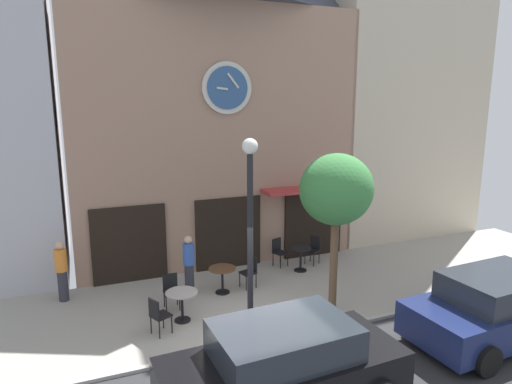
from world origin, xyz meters
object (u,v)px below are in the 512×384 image
object	(u,v)px
cafe_table_leftmost	(222,275)
parked_car_navy	(497,307)
cafe_chair_facing_wall	(171,288)
cafe_chair_outer	(250,269)
pedestrian_blue	(189,264)
cafe_table_near_door	(182,299)
pedestrian_orange	(62,270)
street_lamp	(250,236)
cafe_chair_mid_row	(279,250)
parked_car_black	(283,366)
street_tree	(336,191)
cafe_chair_curbside	(158,314)
cafe_chair_corner	(314,248)
cafe_table_center_left	(301,255)

from	to	relation	value
cafe_table_leftmost	parked_car_navy	world-z (taller)	parked_car_navy
cafe_chair_facing_wall	parked_car_navy	bearing A→B (deg)	-33.16
cafe_chair_outer	cafe_table_leftmost	bearing A→B (deg)	-173.95
pedestrian_blue	cafe_table_near_door	bearing A→B (deg)	-109.88
pedestrian_orange	street_lamp	bearing A→B (deg)	-38.12
cafe_chair_mid_row	pedestrian_blue	xyz separation A→B (m)	(-3.22, -1.02, 0.33)
cafe_chair_outer	street_lamp	bearing A→B (deg)	-111.06
cafe_table_near_door	parked_car_navy	world-z (taller)	parked_car_navy
cafe_table_near_door	pedestrian_orange	world-z (taller)	pedestrian_orange
pedestrian_blue	parked_car_black	world-z (taller)	pedestrian_blue
pedestrian_blue	parked_car_navy	bearing A→B (deg)	-40.28
cafe_chair_outer	parked_car_navy	bearing A→B (deg)	-48.87
cafe_table_near_door	cafe_chair_facing_wall	distance (m)	0.82
street_tree	cafe_table_leftmost	distance (m)	4.06
cafe_chair_facing_wall	parked_car_black	distance (m)	4.67
cafe_chair_curbside	cafe_chair_corner	size ratio (longest dim) A/B	1.00
cafe_chair_corner	cafe_chair_mid_row	world-z (taller)	same
cafe_chair_outer	pedestrian_blue	size ratio (longest dim) A/B	0.54
cafe_table_leftmost	cafe_chair_mid_row	bearing A→B (deg)	29.80
cafe_chair_facing_wall	cafe_table_center_left	bearing A→B (deg)	13.35
cafe_table_near_door	parked_car_black	size ratio (longest dim) A/B	0.18
cafe_chair_corner	pedestrian_orange	bearing A→B (deg)	179.83
cafe_chair_curbside	pedestrian_orange	size ratio (longest dim) A/B	0.54
cafe_chair_outer	pedestrian_blue	distance (m)	1.78
street_tree	parked_car_black	distance (m)	4.61
cafe_table_near_door	cafe_table_leftmost	bearing A→B (deg)	40.17
cafe_chair_curbside	pedestrian_blue	size ratio (longest dim) A/B	0.54
street_tree	cafe_chair_mid_row	world-z (taller)	street_tree
cafe_table_leftmost	cafe_chair_corner	bearing A→B (deg)	17.39
cafe_table_center_left	cafe_chair_mid_row	xyz separation A→B (m)	(-0.44, 0.70, 0.00)
cafe_table_near_door	cafe_chair_outer	xyz separation A→B (m)	(2.29, 1.28, -0.03)
street_tree	cafe_table_leftmost	xyz separation A→B (m)	(-2.30, 2.08, -2.62)
cafe_table_near_door	parked_car_black	bearing A→B (deg)	-75.32
cafe_table_center_left	pedestrian_orange	xyz separation A→B (m)	(-6.94, 0.48, 0.34)
street_tree	street_lamp	bearing A→B (deg)	-178.71
street_tree	parked_car_navy	world-z (taller)	street_tree
cafe_table_near_door	cafe_table_leftmost	size ratio (longest dim) A/B	1.03
cafe_chair_curbside	parked_car_black	bearing A→B (deg)	-63.37
cafe_table_leftmost	pedestrian_orange	bearing A→B (deg)	164.80
cafe_table_near_door	parked_car_navy	xyz separation A→B (m)	(6.42, -3.45, 0.20)
cafe_chair_corner	pedestrian_blue	bearing A→B (deg)	-170.03
cafe_table_center_left	cafe_chair_curbside	world-z (taller)	cafe_chair_curbside
cafe_chair_curbside	cafe_chair_facing_wall	bearing A→B (deg)	66.45
pedestrian_blue	cafe_chair_curbside	bearing A→B (deg)	-121.51
parked_car_black	cafe_chair_outer	bearing A→B (deg)	75.30
cafe_chair_outer	pedestrian_blue	bearing A→B (deg)	172.16
cafe_table_near_door	cafe_chair_outer	world-z (taller)	cafe_chair_outer
cafe_table_near_door	parked_car_navy	bearing A→B (deg)	-28.26
pedestrian_orange	parked_car_black	xyz separation A→B (m)	(3.70, -6.03, -0.10)
street_lamp	cafe_chair_outer	distance (m)	2.97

